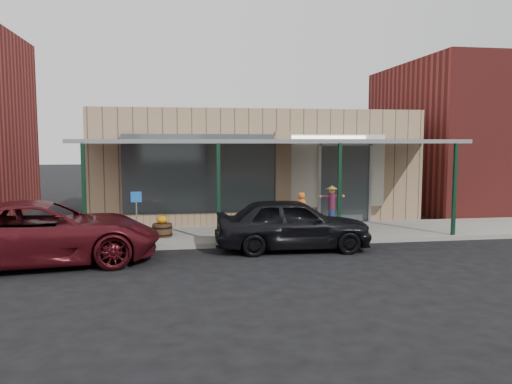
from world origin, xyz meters
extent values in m
plane|color=black|center=(0.00, 0.00, 0.00)|extent=(120.00, 120.00, 0.00)
cube|color=gray|center=(0.00, 3.60, 0.07)|extent=(40.00, 3.20, 0.15)
cube|color=#95765B|center=(0.00, 8.20, 2.10)|extent=(12.00, 6.00, 4.20)
cube|color=#3F484D|center=(-2.20, 5.05, 1.90)|extent=(5.20, 0.06, 2.80)
cube|color=#3F484D|center=(3.00, 5.18, 1.50)|extent=(1.80, 0.06, 2.80)
cube|color=#95765B|center=(0.70, 5.10, 1.70)|extent=(0.55, 0.30, 3.40)
cube|color=#95765B|center=(-2.20, 5.10, 0.35)|extent=(5.20, 0.30, 0.50)
cube|color=beige|center=(0.00, 5.17, 2.00)|extent=(9.00, 0.02, 2.60)
cube|color=white|center=(0.00, 5.14, 3.20)|extent=(7.50, 0.03, 0.10)
cube|color=slate|center=(0.00, 3.60, 3.05)|extent=(12.00, 3.00, 0.12)
cube|color=#10311F|center=(-5.50, 2.15, 1.55)|extent=(0.10, 0.10, 2.95)
cube|color=#10311F|center=(-1.80, 2.15, 1.55)|extent=(0.10, 0.10, 2.95)
cube|color=#10311F|center=(1.80, 2.15, 1.55)|extent=(0.10, 0.10, 2.95)
cube|color=#10311F|center=(5.50, 2.15, 1.55)|extent=(0.10, 0.10, 2.95)
cylinder|color=#472F1C|center=(2.10, 3.82, 0.34)|extent=(0.71, 0.71, 0.38)
cylinder|color=navy|center=(2.10, 3.82, 0.67)|extent=(0.26, 0.26, 0.28)
cylinder|color=maroon|center=(2.10, 3.82, 1.07)|extent=(0.28, 0.28, 0.52)
sphere|color=tan|center=(2.10, 3.82, 1.43)|extent=(0.21, 0.21, 0.21)
cone|color=tan|center=(2.10, 3.82, 1.55)|extent=(0.34, 0.34, 0.13)
cylinder|color=#472F1C|center=(-3.44, 3.25, 0.35)|extent=(0.67, 0.67, 0.40)
ellipsoid|color=#FF9E10|center=(-3.44, 3.25, 0.68)|extent=(0.32, 0.32, 0.26)
cylinder|color=#4C471E|center=(-3.44, 3.25, 0.83)|extent=(0.04, 0.04, 0.06)
cylinder|color=gray|center=(-4.13, 2.49, 0.73)|extent=(0.04, 0.04, 1.16)
cube|color=blue|center=(-4.13, 2.49, 1.46)|extent=(0.30, 0.02, 0.30)
imported|color=black|center=(0.22, 1.48, 0.74)|extent=(4.42, 1.92, 1.48)
ellipsoid|color=orange|center=(0.70, 2.32, 1.15)|extent=(0.30, 0.25, 0.38)
sphere|color=orange|center=(0.70, 2.36, 1.42)|extent=(0.22, 0.22, 0.22)
cylinder|color=#1A6A17|center=(0.70, 2.32, 1.30)|extent=(0.15, 0.15, 0.02)
imported|color=#501017|center=(-6.27, 0.83, 0.79)|extent=(6.02, 3.46, 1.58)
camera|label=1|loc=(-2.94, -12.04, 3.02)|focal=35.00mm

